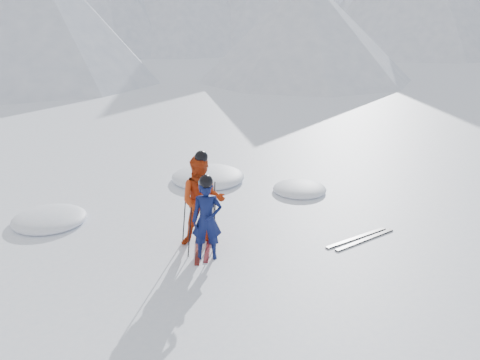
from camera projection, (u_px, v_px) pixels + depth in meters
name	position (u px, v px, depth m)	size (l,w,h in m)	color
ground	(317.00, 222.00, 11.45)	(160.00, 160.00, 0.00)	white
skier_blue	(207.00, 220.00, 9.60)	(0.58, 0.38, 1.58)	#0B1445
skier_red	(202.00, 202.00, 10.08)	(0.91, 0.71, 1.88)	#B8340E
pole_blue_left	(190.00, 232.00, 9.70)	(0.02, 0.02, 1.05)	black
pole_blue_right	(214.00, 225.00, 10.00)	(0.02, 0.02, 1.05)	black
pole_red_left	(185.00, 214.00, 10.28)	(0.02, 0.02, 1.25)	black
pole_red_right	(214.00, 211.00, 10.44)	(0.02, 0.02, 1.25)	black
ski_worn_left	(198.00, 245.00, 10.34)	(0.09, 1.70, 0.03)	black
ski_worn_right	(209.00, 243.00, 10.44)	(0.09, 1.70, 0.03)	black
ski_loose_a	(357.00, 238.00, 10.65)	(0.09, 1.70, 0.03)	black
ski_loose_b	(365.00, 240.00, 10.56)	(0.09, 1.70, 0.03)	black
snow_lumps	(185.00, 192.00, 13.25)	(7.68, 3.57, 0.45)	white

